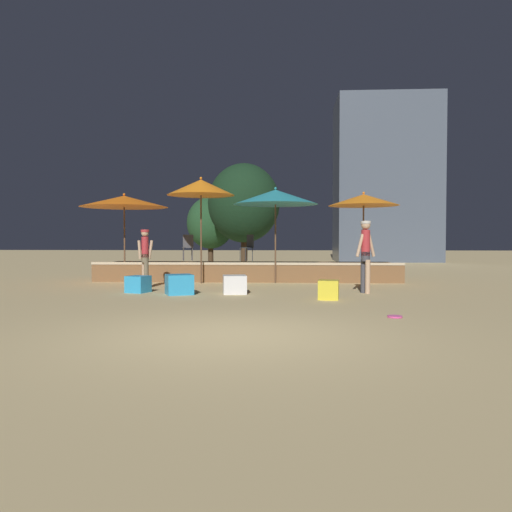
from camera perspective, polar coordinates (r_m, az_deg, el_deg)
The scene contains 18 objects.
ground_plane at distance 7.20m, azimuth -2.91°, elevation -9.01°, with size 120.00×120.00×0.00m, color tan.
wooden_deck at distance 17.20m, azimuth -0.88°, elevation -1.75°, with size 10.01×2.67×0.65m.
patio_umbrella_0 at distance 16.13m, azimuth 12.20°, elevation 6.27°, with size 2.22×2.22×2.88m.
patio_umbrella_1 at distance 15.80m, azimuth 2.24°, elevation 6.74°, with size 2.68×2.68×3.02m.
patio_umbrella_2 at distance 16.74m, azimuth -14.84°, elevation 6.04°, with size 2.80×2.80×2.87m.
patio_umbrella_3 at distance 15.81m, azimuth -6.31°, elevation 7.78°, with size 2.12×2.12×3.33m.
cube_seat_0 at distance 11.52m, azimuth 8.29°, elevation -3.84°, with size 0.52×0.52×0.44m.
cube_seat_1 at distance 12.62m, azimuth -2.46°, elevation -3.27°, with size 0.67×0.67×0.47m.
cube_seat_2 at distance 13.27m, azimuth -13.32°, elevation -3.15°, with size 0.63×0.63×0.43m.
cube_seat_3 at distance 12.61m, azimuth -8.77°, elevation -3.23°, with size 0.82×0.82×0.50m.
person_0 at distance 12.97m, azimuth 12.42°, elevation 0.53°, with size 0.56×0.37×1.85m.
person_1 at distance 14.43m, azimuth -12.56°, elevation 0.07°, with size 0.42×0.34×1.66m.
bistro_chair_0 at distance 17.05m, azimuth -0.88°, elevation 1.27°, with size 0.48×0.48×0.90m.
bistro_chair_1 at distance 17.46m, azimuth -7.78°, elevation 1.26°, with size 0.42×0.43×0.90m.
frisbee_disc at distance 9.10m, azimuth 15.58°, elevation -6.68°, with size 0.26×0.26×0.03m.
background_tree_0 at distance 26.20m, azimuth -5.21°, elevation 3.79°, with size 2.47×2.47×3.63m.
background_tree_1 at distance 23.57m, azimuth -1.40°, elevation 6.05°, with size 3.38×3.38×4.96m.
distant_building at distance 33.35m, azimuth 14.59°, elevation 8.33°, with size 6.34×4.15×10.35m.
Camera 1 is at (0.77, -7.04, 1.35)m, focal length 35.00 mm.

